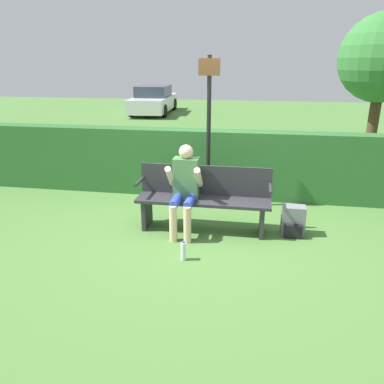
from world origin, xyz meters
TOP-DOWN VIEW (x-y plane):
  - ground_plane at (0.00, 0.00)m, footprint 40.00×40.00m
  - hedge_back at (0.00, 1.58)m, footprint 12.00×0.40m
  - park_bench at (0.00, 0.07)m, footprint 1.98×0.46m
  - person_seated at (-0.26, -0.07)m, footprint 0.50×0.64m
  - backpack at (1.32, 0.06)m, footprint 0.33×0.28m
  - water_bottle at (-0.12, -0.94)m, footprint 0.07×0.07m
  - signpost at (-0.06, 1.00)m, footprint 0.34×0.09m
  - parked_car at (-4.23, 12.98)m, footprint 1.89×4.55m
  - tree at (3.34, 3.98)m, footprint 1.89×1.89m

SIDE VIEW (x-z plane):
  - ground_plane at x=0.00m, z-range 0.00..0.00m
  - water_bottle at x=-0.12m, z-range -0.01..0.25m
  - backpack at x=1.32m, z-range -0.01..0.43m
  - park_bench at x=0.00m, z-range 0.03..0.98m
  - parked_car at x=-4.23m, z-range -0.04..1.27m
  - hedge_back at x=0.00m, z-range 0.00..1.24m
  - person_seated at x=-0.26m, z-range 0.07..1.37m
  - signpost at x=-0.06m, z-range 0.16..2.67m
  - tree at x=3.34m, z-range 0.75..4.18m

